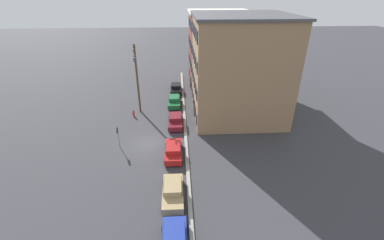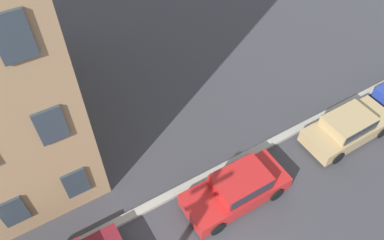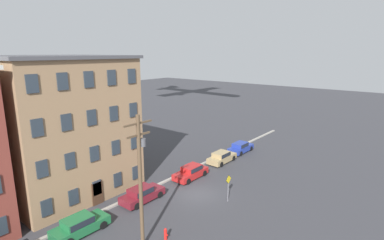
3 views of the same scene
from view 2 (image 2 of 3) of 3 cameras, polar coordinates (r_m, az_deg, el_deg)
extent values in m
cube|color=#9E998E|center=(15.91, -4.10, -11.73)|extent=(56.00, 0.36, 0.16)
cube|color=#2D3842|center=(15.17, -25.57, -12.57)|extent=(0.90, 0.10, 1.40)
cube|color=#2D3842|center=(15.02, -17.23, -9.20)|extent=(0.90, 0.10, 1.40)
cube|color=#2D3842|center=(12.46, -20.63, -0.88)|extent=(0.90, 0.10, 1.40)
cube|color=#2D3842|center=(10.37, -25.60, 11.24)|extent=(0.90, 0.10, 1.40)
cylinder|color=black|center=(15.20, -14.07, -17.27)|extent=(0.66, 0.22, 0.66)
cube|color=#B21E1E|center=(15.60, 6.65, -10.77)|extent=(4.40, 1.80, 0.70)
cube|color=#B21E1E|center=(15.15, 7.47, -9.21)|extent=(2.20, 1.51, 0.55)
cube|color=#1E232D|center=(15.15, 7.47, -9.21)|extent=(2.02, 1.58, 0.48)
cylinder|color=black|center=(15.01, 3.86, -16.06)|extent=(0.66, 0.22, 0.66)
cylinder|color=black|center=(15.66, 0.35, -11.28)|extent=(0.66, 0.22, 0.66)
cylinder|color=black|center=(16.06, 12.65, -10.89)|extent=(0.66, 0.22, 0.66)
cylinder|color=black|center=(16.67, 8.96, -6.69)|extent=(0.66, 0.22, 0.66)
cube|color=tan|center=(18.89, 22.61, -1.27)|extent=(4.40, 1.80, 0.70)
cube|color=tan|center=(18.33, 22.76, -0.26)|extent=(2.20, 1.51, 0.55)
cube|color=#1E232D|center=(18.33, 22.76, -0.26)|extent=(2.02, 1.58, 0.48)
cylinder|color=black|center=(20.25, 23.48, 1.56)|extent=(0.66, 0.22, 0.66)
cylinder|color=black|center=(19.75, 26.94, -1.56)|extent=(0.66, 0.22, 0.66)
cylinder|color=black|center=(18.45, 17.62, -1.76)|extent=(0.66, 0.22, 0.66)
cylinder|color=black|center=(17.89, 21.25, -5.31)|extent=(0.66, 0.22, 0.66)
cylinder|color=black|center=(21.81, 26.93, 3.93)|extent=(0.66, 0.22, 0.66)
camera|label=1|loc=(29.91, 61.39, 35.18)|focal=24.00mm
camera|label=3|loc=(23.58, -148.95, -43.82)|focal=28.00mm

